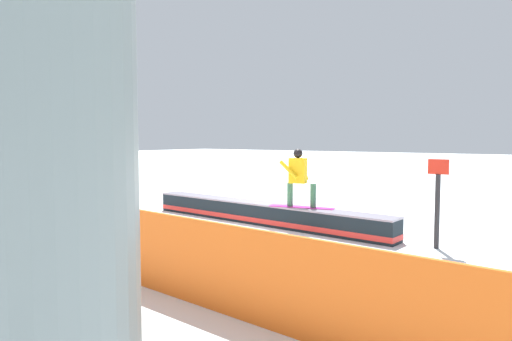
% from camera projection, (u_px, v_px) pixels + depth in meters
% --- Properties ---
extents(ground_plane, '(120.00, 120.00, 0.00)m').
position_uv_depth(ground_plane, '(261.00, 224.00, 11.71)').
color(ground_plane, white).
extents(grind_box, '(7.33, 0.92, 0.54)m').
position_uv_depth(grind_box, '(261.00, 214.00, 11.70)').
color(grind_box, black).
rests_on(grind_box, ground_plane).
extents(snowboarder, '(1.59, 0.69, 1.40)m').
position_uv_depth(snowboarder, '(299.00, 176.00, 10.85)').
color(snowboarder, '#B92396').
rests_on(snowboarder, grind_box).
extents(safety_fence, '(13.89, 0.67, 1.14)m').
position_uv_depth(safety_fence, '(87.00, 234.00, 7.76)').
color(safety_fence, orange).
rests_on(safety_fence, ground_plane).
extents(trail_marker, '(0.40, 0.10, 1.78)m').
position_uv_depth(trail_marker, '(438.00, 201.00, 9.01)').
color(trail_marker, '#262628').
rests_on(trail_marker, ground_plane).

